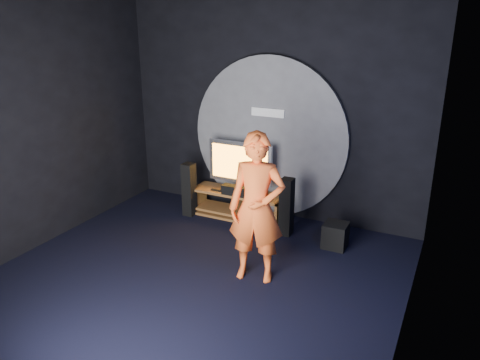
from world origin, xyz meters
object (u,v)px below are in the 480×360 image
object	(u,v)px
tower_speaker_right	(287,207)
tv	(240,165)
tower_speaker_left	(189,189)
player	(257,208)
media_console	(239,206)
subwoofer	(335,235)

from	to	relation	value
tower_speaker_right	tv	bearing A→B (deg)	161.39
tower_speaker_left	tower_speaker_right	distance (m)	1.71
tower_speaker_right	player	distance (m)	1.42
media_console	tower_speaker_left	world-z (taller)	tower_speaker_left
subwoofer	player	xyz separation A→B (m)	(-0.69, -1.25, 0.76)
media_console	subwoofer	distance (m)	1.74
tower_speaker_right	subwoofer	size ratio (longest dim) A/B	2.45
media_console	subwoofer	world-z (taller)	media_console
subwoofer	player	size ratio (longest dim) A/B	0.19
tower_speaker_right	subwoofer	xyz separation A→B (m)	(0.78, -0.08, -0.26)
tv	tower_speaker_right	distance (m)	1.08
media_console	tower_speaker_left	size ratio (longest dim) A/B	1.72
media_console	tv	xyz separation A→B (m)	(-0.01, 0.07, 0.70)
tower_speaker_left	player	distance (m)	2.29
media_console	tv	size ratio (longest dim) A/B	1.41
tv	subwoofer	distance (m)	1.90
tower_speaker_left	media_console	bearing A→B (deg)	17.55
tv	tower_speaker_right	size ratio (longest dim) A/B	1.22
tower_speaker_left	player	world-z (taller)	player
media_console	tower_speaker_right	bearing A→B (deg)	-14.91
tower_speaker_left	tower_speaker_right	bearing A→B (deg)	0.12
subwoofer	tower_speaker_right	bearing A→B (deg)	174.24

